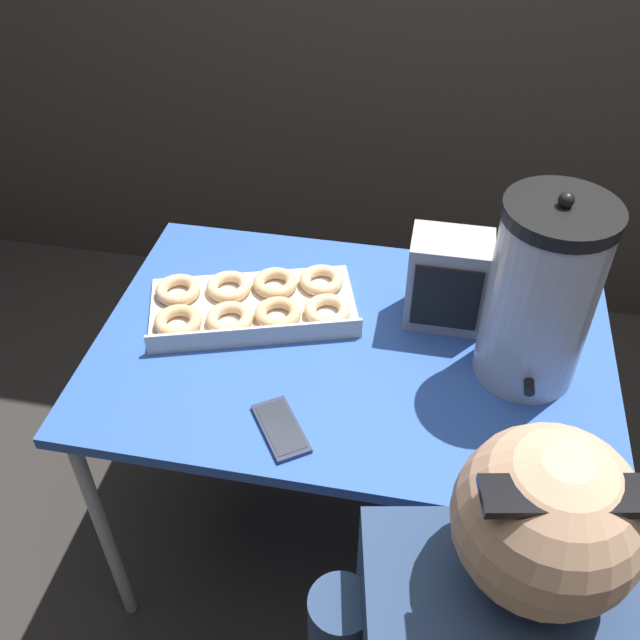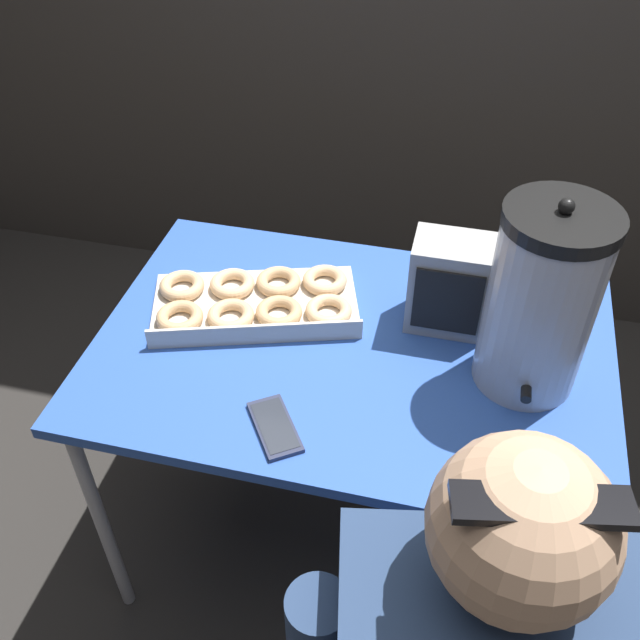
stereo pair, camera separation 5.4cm
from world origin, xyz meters
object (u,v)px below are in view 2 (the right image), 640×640
object	(u,v)px
coffee_urn	(541,301)
cell_phone	(275,427)
donut_box	(255,302)
space_heater	(450,284)

from	to	relation	value
coffee_urn	cell_phone	distance (m)	0.57
donut_box	cell_phone	size ratio (longest dim) A/B	3.17
donut_box	coffee_urn	distance (m)	0.65
donut_box	space_heater	xyz separation A→B (m)	(0.44, 0.06, 0.09)
donut_box	coffee_urn	xyz separation A→B (m)	(0.62, -0.08, 0.18)
donut_box	cell_phone	bearing A→B (deg)	-84.33
donut_box	space_heater	world-z (taller)	space_heater
donut_box	cell_phone	distance (m)	0.37
coffee_urn	space_heater	bearing A→B (deg)	142.83
cell_phone	space_heater	size ratio (longest dim) A/B	0.76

